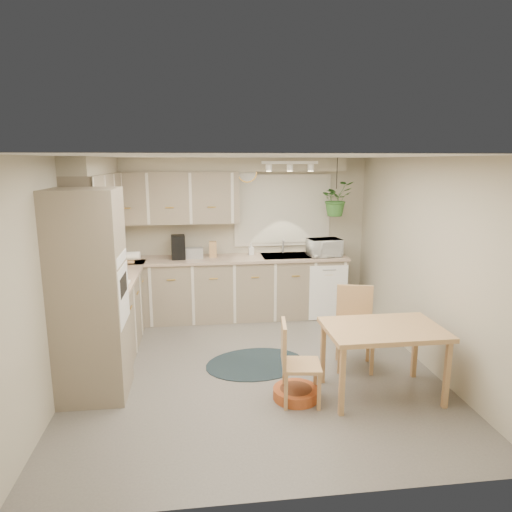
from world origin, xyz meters
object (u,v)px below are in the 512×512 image
Objects in this scene: chair_back at (355,329)px; pet_bed at (296,393)px; microwave at (324,246)px; chair_left at (301,363)px; braided_rug at (256,364)px; dining_table at (382,361)px.

chair_back is 2.01× the size of pet_bed.
chair_back is 1.92m from microwave.
chair_left reaches higher than braided_rug.
chair_left is 2.74m from microwave.
braided_rug is at bearing 2.91° from chair_back.
pet_bed is at bearing -69.86° from braided_rug.
microwave is at bearing 167.72° from chair_left.
dining_table is at bearing 108.97° from chair_back.
chair_left reaches higher than dining_table.
chair_back is 1.94× the size of microwave.
chair_left is 1.79× the size of pet_bed.
braided_rug is at bearing 110.14° from pet_bed.
pet_bed is (-0.03, 0.07, -0.36)m from chair_left.
dining_table is 0.66m from chair_back.
chair_left is 1.05m from braided_rug.
microwave reaches higher than dining_table.
chair_back reaches higher than dining_table.
pet_bed is at bearing 178.15° from dining_table.
microwave is at bearing 88.58° from dining_table.
chair_left is at bearing -69.34° from braided_rug.
microwave is at bearing 51.97° from braided_rug.
dining_table is at bearing -99.79° from microwave.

